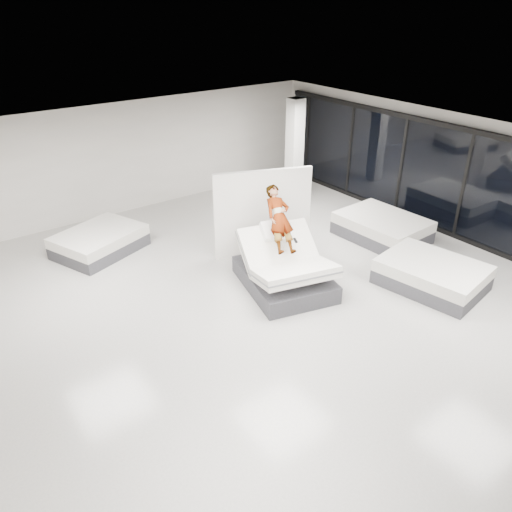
% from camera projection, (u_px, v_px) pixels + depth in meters
% --- Properties ---
extents(room, '(14.00, 14.04, 3.20)m').
position_uv_depth(room, '(288.00, 242.00, 9.65)').
color(room, '#B9B6AE').
rests_on(room, ground).
extents(hero_bed, '(2.18, 2.58, 1.38)m').
position_uv_depth(hero_bed, '(285.00, 270.00, 11.02)').
color(hero_bed, '#3E3E43').
rests_on(hero_bed, floor).
extents(person, '(0.93, 1.53, 1.38)m').
position_uv_depth(person, '(280.00, 228.00, 10.87)').
color(person, slate).
rests_on(person, hero_bed).
extents(remote, '(0.08, 0.15, 0.08)m').
position_uv_depth(remote, '(295.00, 240.00, 10.74)').
color(remote, black).
rests_on(remote, person).
extents(divider_panel, '(2.28, 0.99, 2.19)m').
position_uv_depth(divider_panel, '(263.00, 214.00, 12.15)').
color(divider_panel, white).
rests_on(divider_panel, floor).
extents(flat_bed_right_far, '(1.74, 2.27, 0.61)m').
position_uv_depth(flat_bed_right_far, '(382.00, 228.00, 13.32)').
color(flat_bed_right_far, '#3E3E43').
rests_on(flat_bed_right_far, floor).
extents(flat_bed_right_near, '(1.95, 2.39, 0.59)m').
position_uv_depth(flat_bed_right_near, '(432.00, 275.00, 11.12)').
color(flat_bed_right_near, '#3E3E43').
rests_on(flat_bed_right_near, floor).
extents(flat_bed_left_far, '(2.45, 2.16, 0.56)m').
position_uv_depth(flat_bed_left_far, '(100.00, 242.00, 12.62)').
color(flat_bed_left_far, '#3E3E43').
rests_on(flat_bed_left_far, floor).
extents(column, '(0.40, 0.40, 3.20)m').
position_uv_depth(column, '(294.00, 153.00, 14.95)').
color(column, silver).
rests_on(column, floor).
extents(storefront_glazing, '(0.12, 13.40, 2.92)m').
position_uv_depth(storefront_glazing, '(464.00, 186.00, 12.83)').
color(storefront_glazing, '#1B212E').
rests_on(storefront_glazing, floor).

